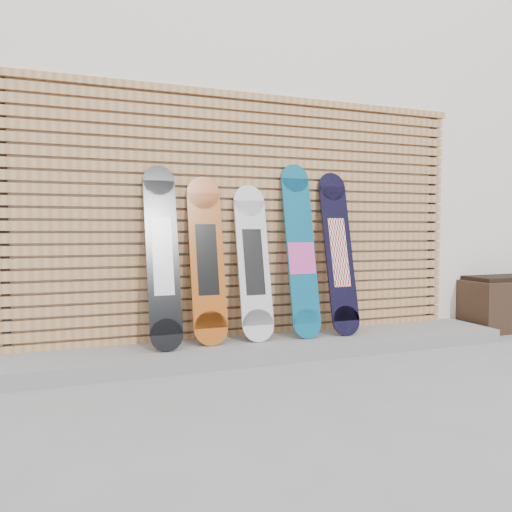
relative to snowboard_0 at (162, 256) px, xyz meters
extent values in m
plane|color=gray|center=(1.00, -0.75, -0.87)|extent=(80.00, 80.00, 0.00)
cube|color=white|center=(1.50, 2.75, 0.93)|extent=(12.00, 5.00, 3.60)
cube|color=gray|center=(0.85, -0.07, -0.81)|extent=(4.60, 0.70, 0.12)
cube|color=#B67D4B|center=(0.85, 0.22, -0.73)|extent=(4.20, 0.05, 0.08)
cube|color=#B67D4B|center=(0.85, 0.22, -0.63)|extent=(4.20, 0.05, 0.08)
cube|color=#B67D4B|center=(0.85, 0.22, -0.53)|extent=(4.20, 0.05, 0.07)
cube|color=#B67D4B|center=(0.85, 0.22, -0.44)|extent=(4.20, 0.05, 0.07)
cube|color=#B67D4B|center=(0.85, 0.22, -0.34)|extent=(4.20, 0.05, 0.07)
cube|color=#B67D4B|center=(0.85, 0.22, -0.24)|extent=(4.20, 0.05, 0.07)
cube|color=#B67D4B|center=(0.85, 0.22, -0.15)|extent=(4.20, 0.05, 0.07)
cube|color=#B67D4B|center=(0.85, 0.22, -0.05)|extent=(4.20, 0.05, 0.07)
cube|color=#B67D4B|center=(0.85, 0.22, 0.05)|extent=(4.20, 0.05, 0.07)
cube|color=#B67D4B|center=(0.85, 0.22, 0.15)|extent=(4.20, 0.05, 0.08)
cube|color=#B67D4B|center=(0.85, 0.22, 0.24)|extent=(4.20, 0.05, 0.08)
cube|color=#B67D4B|center=(0.85, 0.22, 0.34)|extent=(4.20, 0.05, 0.08)
cube|color=#B67D4B|center=(0.85, 0.22, 0.44)|extent=(4.20, 0.05, 0.08)
cube|color=#B67D4B|center=(0.85, 0.22, 0.53)|extent=(4.20, 0.05, 0.08)
cube|color=#B67D4B|center=(0.85, 0.22, 0.63)|extent=(4.20, 0.05, 0.08)
cube|color=#B67D4B|center=(0.85, 0.22, 0.73)|extent=(4.20, 0.05, 0.08)
cube|color=#B67D4B|center=(0.85, 0.22, 0.82)|extent=(4.20, 0.05, 0.08)
cube|color=#B67D4B|center=(0.85, 0.22, 0.92)|extent=(4.20, 0.05, 0.08)
cube|color=#B67D4B|center=(0.85, 0.22, 1.02)|extent=(4.20, 0.05, 0.08)
cube|color=#B67D4B|center=(0.85, 0.22, 1.12)|extent=(4.20, 0.05, 0.08)
cube|color=#B67D4B|center=(0.85, 0.22, 1.21)|extent=(4.20, 0.05, 0.08)
cube|color=#B67D4B|center=(0.85, 0.22, 1.31)|extent=(4.20, 0.05, 0.08)
cube|color=black|center=(-1.17, 0.24, 0.25)|extent=(0.06, 0.04, 2.23)
cube|color=black|center=(2.87, 0.24, 0.25)|extent=(0.06, 0.04, 2.23)
cube|color=#B67D4B|center=(0.85, 0.22, 1.40)|extent=(4.26, 0.07, 0.06)
cube|color=black|center=(0.00, 0.00, 0.00)|extent=(0.26, 0.32, 1.24)
cylinder|color=black|center=(0.00, -0.15, -0.62)|extent=(0.26, 0.08, 0.26)
cylinder|color=black|center=(0.00, 0.15, 0.62)|extent=(0.26, 0.08, 0.26)
cube|color=silver|center=(0.00, 0.00, 0.00)|extent=(0.16, 0.18, 0.63)
cube|color=#AF4D12|center=(0.38, 0.04, -0.04)|extent=(0.29, 0.25, 1.13)
cylinder|color=#AF4D12|center=(0.38, -0.08, -0.60)|extent=(0.29, 0.08, 0.29)
cylinder|color=#AF4D12|center=(0.38, 0.15, 0.53)|extent=(0.29, 0.08, 0.29)
cube|color=black|center=(0.38, 0.04, -0.04)|extent=(0.18, 0.15, 0.60)
cube|color=silver|center=(0.80, 0.03, -0.07)|extent=(0.28, 0.26, 1.08)
cylinder|color=silver|center=(0.80, -0.08, -0.61)|extent=(0.28, 0.08, 0.28)
cylinder|color=silver|center=(0.80, 0.15, 0.47)|extent=(0.28, 0.08, 0.28)
cube|color=black|center=(0.80, 0.03, -0.07)|extent=(0.18, 0.15, 0.57)
cube|color=#0C587C|center=(1.24, 0.02, 0.03)|extent=(0.27, 0.29, 1.30)
cylinder|color=#0C587C|center=(1.24, -0.12, -0.61)|extent=(0.27, 0.08, 0.27)
cylinder|color=#0C587C|center=(1.24, 0.15, 0.68)|extent=(0.27, 0.08, 0.27)
cube|color=#F155AE|center=(1.24, 0.00, -0.04)|extent=(0.26, 0.08, 0.29)
cube|color=black|center=(1.63, 0.01, 0.00)|extent=(0.27, 0.30, 1.23)
cylinder|color=black|center=(1.63, -0.13, -0.61)|extent=(0.27, 0.08, 0.27)
cylinder|color=black|center=(1.63, 0.15, 0.62)|extent=(0.27, 0.08, 0.27)
cube|color=white|center=(1.63, 0.01, 0.00)|extent=(0.17, 0.17, 0.63)
camera|label=1|loc=(-0.70, -4.03, 0.21)|focal=35.00mm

